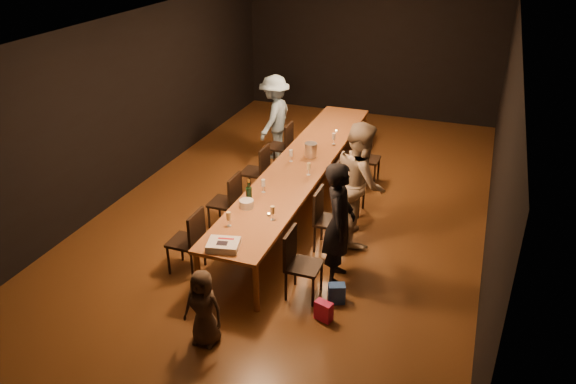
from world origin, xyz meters
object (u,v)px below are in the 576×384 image
(table, at_px, (302,165))
(chair_right_0, at_px, (304,265))
(child, at_px, (203,308))
(chair_right_3, at_px, (368,158))
(man_blue, at_px, (275,117))
(woman_tan, at_px, (360,182))
(chair_right_1, at_px, (331,221))
(woman_birthday, at_px, (339,224))
(chair_right_2, at_px, (351,186))
(plate_stack, at_px, (247,204))
(ice_bucket, at_px, (311,150))
(chair_left_2, at_px, (255,171))
(chair_left_3, at_px, (279,146))
(chair_left_1, at_px, (224,202))
(champagne_bottle, at_px, (249,191))
(chair_left_0, at_px, (185,241))
(birthday_cake, at_px, (223,245))

(table, relative_size, chair_right_0, 6.45)
(child, bearing_deg, chair_right_3, 80.53)
(table, height_order, man_blue, man_blue)
(woman_tan, bearing_deg, table, 35.24)
(chair_right_1, bearing_deg, woman_birthday, 23.47)
(man_blue, xyz_separation_m, child, (1.21, -5.34, -0.35))
(chair_right_1, bearing_deg, chair_right_2, 180.00)
(plate_stack, distance_m, ice_bucket, 2.05)
(chair_right_1, height_order, man_blue, man_blue)
(woman_birthday, xyz_separation_m, child, (-1.09, -1.72, -0.37))
(chair_right_1, xyz_separation_m, chair_left_2, (-1.70, 1.20, 0.00))
(chair_left_3, distance_m, man_blue, 0.71)
(chair_left_3, height_order, plate_stack, chair_left_3)
(chair_left_2, bearing_deg, woman_birthday, -133.39)
(chair_left_1, bearing_deg, table, -35.31)
(woman_tan, height_order, child, woman_tan)
(woman_birthday, bearing_deg, ice_bucket, 15.91)
(woman_birthday, bearing_deg, champagne_bottle, 66.36)
(chair_left_1, bearing_deg, plate_stack, -130.19)
(chair_right_1, relative_size, chair_left_0, 1.00)
(chair_left_3, relative_size, woman_birthday, 0.55)
(chair_right_0, height_order, chair_left_3, same)
(chair_left_2, distance_m, ice_bucket, 1.04)
(chair_right_1, bearing_deg, chair_left_2, -125.22)
(chair_left_2, bearing_deg, chair_right_2, -90.00)
(woman_birthday, xyz_separation_m, plate_stack, (-1.38, 0.17, -0.04))
(ice_bucket, bearing_deg, chair_right_2, -21.15)
(child, bearing_deg, birthday_cake, 98.92)
(chair_right_0, bearing_deg, chair_right_2, 180.00)
(chair_right_0, xyz_separation_m, champagne_bottle, (-1.11, 0.84, 0.46))
(chair_right_3, height_order, chair_left_0, same)
(chair_right_1, relative_size, chair_left_1, 1.00)
(chair_left_0, height_order, child, child)
(child, bearing_deg, plate_stack, 98.56)
(chair_right_0, distance_m, birthday_cake, 1.05)
(birthday_cake, height_order, champagne_bottle, champagne_bottle)
(ice_bucket, bearing_deg, chair_left_3, 135.40)
(table, distance_m, chair_left_3, 1.49)
(woman_birthday, bearing_deg, table, 20.74)
(plate_stack, bearing_deg, woman_birthday, -6.85)
(chair_right_1, relative_size, ice_bucket, 3.94)
(plate_stack, xyz_separation_m, ice_bucket, (0.28, 2.03, 0.06))
(woman_birthday, height_order, child, woman_birthday)
(chair_left_0, distance_m, woman_birthday, 2.10)
(man_blue, relative_size, birthday_cake, 3.71)
(table, bearing_deg, man_blue, 123.55)
(chair_left_0, xyz_separation_m, birthday_cake, (0.78, -0.38, 0.33))
(chair_right_1, xyz_separation_m, chair_left_1, (-1.70, 0.00, 0.00))
(chair_right_3, bearing_deg, plate_stack, -20.23)
(woman_birthday, distance_m, champagne_bottle, 1.45)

